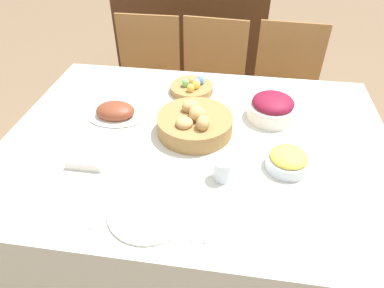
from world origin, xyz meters
The scene contains 17 objects.
ground_plane centered at (0.00, 0.00, 0.00)m, with size 12.00×12.00×0.00m, color #7F664C.
dining_table centered at (0.00, 0.00, 0.38)m, with size 1.60×1.18×0.77m.
chair_far_right centered at (0.46, 0.91, 0.50)m, with size 0.44×0.44×0.92m.
chair_far_center centered at (-0.03, 0.91, 0.50)m, with size 0.45×0.45×0.92m.
chair_far_left centered at (-0.47, 0.91, 0.50)m, with size 0.42×0.42×0.92m.
sideboard centered at (-0.27, 1.69, 0.46)m, with size 1.20×0.44×0.93m.
bread_basket centered at (-0.01, 0.04, 0.81)m, with size 0.32×0.32×0.13m.
egg_basket centered at (-0.07, 0.38, 0.79)m, with size 0.21×0.21×0.08m.
ham_platter centered at (-0.38, 0.11, 0.79)m, with size 0.27×0.19×0.07m.
pineapple_bowl centered at (0.36, -0.13, 0.80)m, with size 0.16×0.16×0.08m.
beet_salad_bowl centered at (0.31, 0.20, 0.82)m, with size 0.22×0.22×0.11m.
dinner_plate centered at (-0.10, -0.41, 0.77)m, with size 0.27×0.27×0.01m.
fork centered at (-0.26, -0.41, 0.77)m, with size 0.02×0.19×0.00m.
knife centered at (0.06, -0.41, 0.77)m, with size 0.02×0.19×0.00m.
spoon centered at (0.09, -0.41, 0.77)m, with size 0.02×0.19×0.00m.
drinking_cup centered at (0.12, -0.22, 0.81)m, with size 0.07×0.07×0.08m.
butter_dish centered at (-0.39, -0.21, 0.78)m, with size 0.14×0.09×0.03m.
Camera 1 is at (0.15, -1.11, 1.64)m, focal length 32.00 mm.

